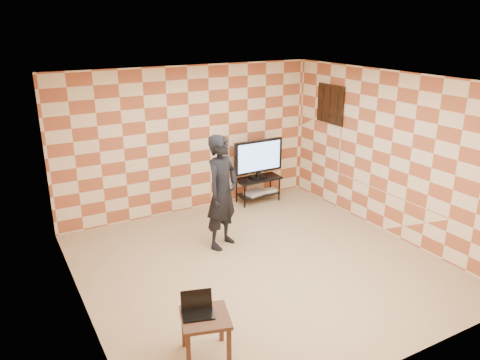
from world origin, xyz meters
name	(u,v)px	position (x,y,z in m)	size (l,w,h in m)	color
floor	(260,264)	(0.00, 0.00, 0.00)	(5.00, 5.00, 0.00)	tan
wall_back	(190,140)	(0.00, 2.50, 1.35)	(5.00, 0.02, 2.70)	beige
wall_front	(398,253)	(0.00, -2.50, 1.35)	(5.00, 0.02, 2.70)	beige
wall_left	(76,213)	(-2.50, 0.00, 1.35)	(0.02, 5.00, 2.70)	beige
wall_right	(391,155)	(2.50, 0.00, 1.35)	(0.02, 5.00, 2.70)	beige
ceiling	(262,81)	(0.00, 0.00, 2.70)	(5.00, 5.00, 0.02)	white
wall_art	(330,104)	(2.47, 1.55, 1.95)	(0.04, 0.72, 0.72)	black
tv_stand	(258,184)	(1.30, 2.19, 0.36)	(0.90, 0.41, 0.50)	black
tv	(258,157)	(1.30, 2.19, 0.92)	(1.05, 0.20, 0.76)	black
dvd_player	(255,193)	(1.21, 2.17, 0.20)	(0.38, 0.27, 0.06)	#ACACAF
game_console	(270,190)	(1.56, 2.16, 0.20)	(0.24, 0.17, 0.05)	silver
side_table	(205,323)	(-1.54, -1.41, 0.41)	(0.63, 0.63, 0.50)	#3C2917
laptop	(197,309)	(-1.59, -1.32, 0.55)	(0.40, 0.35, 0.23)	black
person	(222,192)	(-0.19, 0.83, 0.91)	(0.67, 0.44, 1.82)	black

